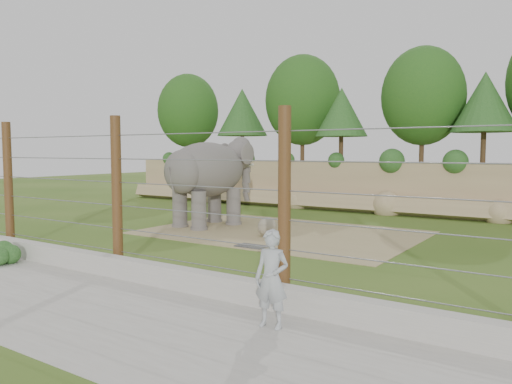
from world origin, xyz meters
The scene contains 11 objects.
ground centered at (0.00, 0.00, 0.00)m, with size 90.00×90.00×0.00m, color #375B18.
back_embankment centered at (0.59, 12.68, 3.97)m, with size 30.00×5.52×8.77m.
dirt_patch centered at (0.50, 3.00, 0.01)m, with size 10.00×7.00×0.02m, color tan.
drain_grate centered at (1.15, 0.00, 0.04)m, with size 1.00×0.60×0.03m, color #262628.
elephant centered at (-2.94, 2.78, 1.81)m, with size 1.92×4.48×3.62m, color #66605C, non-canonical shape.
stone_ball centered at (0.55, 1.91, 0.37)m, with size 0.70×0.70×0.70m, color gray.
retaining_wall centered at (0.00, -5.00, 0.25)m, with size 26.00×0.35×0.50m, color #ADA9A0.
walkway centered at (0.00, -7.00, 0.01)m, with size 26.00×4.00×0.01m, color #ADA9A0.
barrier_fence centered at (0.00, -4.50, 2.00)m, with size 20.26×0.26×4.00m.
walkway_shrub centered at (-3.05, -5.80, 0.32)m, with size 0.61×0.61×0.61m, color #1F501B.
zookeeper centered at (5.57, -5.91, 0.87)m, with size 0.63×0.41×1.73m, color #A3A9AC.
Camera 1 is at (10.07, -13.18, 3.10)m, focal length 35.00 mm.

